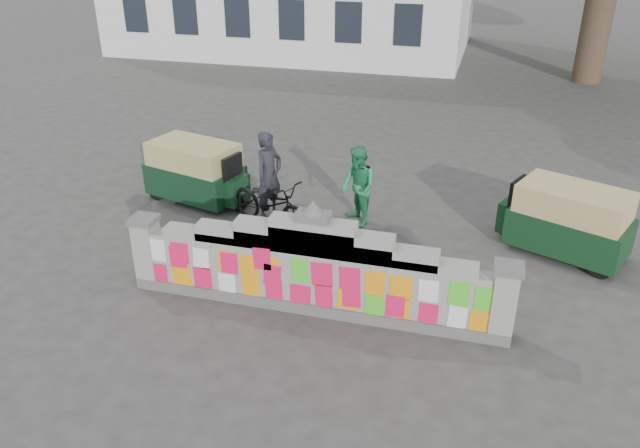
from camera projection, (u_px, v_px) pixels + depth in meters
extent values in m
plane|color=#383533|center=(313.00, 309.00, 10.50)|extent=(100.00, 100.00, 0.00)
cube|color=#4C4C49|center=(313.00, 304.00, 10.46)|extent=(6.40, 0.42, 0.20)
cube|color=gray|center=(313.00, 279.00, 10.23)|extent=(6.40, 0.32, 1.00)
cube|color=gray|center=(313.00, 248.00, 9.98)|extent=(5.20, 0.32, 0.14)
cube|color=gray|center=(313.00, 244.00, 9.95)|extent=(4.00, 0.32, 0.28)
cube|color=gray|center=(313.00, 240.00, 9.91)|extent=(2.60, 0.32, 0.44)
cube|color=gray|center=(313.00, 236.00, 9.88)|extent=(1.40, 0.32, 0.58)
cube|color=#4C4C49|center=(313.00, 216.00, 9.72)|extent=(0.55, 0.36, 0.12)
cone|color=#4C4C49|center=(313.00, 207.00, 9.65)|extent=(0.36, 0.36, 0.22)
cube|color=gray|center=(148.00, 254.00, 10.94)|extent=(0.36, 0.40, 1.24)
cube|color=#4C4C49|center=(143.00, 220.00, 10.65)|extent=(0.44, 0.44, 0.10)
cube|color=gray|center=(503.00, 305.00, 9.50)|extent=(0.36, 0.40, 1.24)
cube|color=#4C4C49|center=(509.00, 268.00, 9.21)|extent=(0.44, 0.44, 0.10)
cylinder|color=#38281E|center=(601.00, 1.00, 23.22)|extent=(1.10, 1.10, 6.00)
imported|color=black|center=(270.00, 203.00, 13.00)|extent=(2.19, 1.49, 1.09)
imported|color=black|center=(270.00, 187.00, 12.83)|extent=(0.67, 0.79, 1.84)
imported|color=#25884D|center=(358.00, 187.00, 13.00)|extent=(1.03, 1.05, 1.71)
cube|color=black|center=(196.00, 180.00, 14.29)|extent=(2.35, 1.66, 0.71)
cube|color=tan|center=(193.00, 154.00, 14.01)|extent=(2.17, 1.57, 0.53)
cube|color=black|center=(234.00, 190.00, 13.79)|extent=(0.59, 0.71, 0.62)
cube|color=black|center=(233.00, 167.00, 13.55)|extent=(0.23, 0.62, 0.53)
cylinder|color=black|center=(238.00, 201.00, 13.87)|extent=(0.45, 0.22, 0.44)
cylinder|color=black|center=(156.00, 191.00, 14.40)|extent=(0.45, 0.22, 0.44)
cylinder|color=black|center=(185.00, 177.00, 15.15)|extent=(0.45, 0.22, 0.44)
cube|color=#113319|center=(568.00, 231.00, 11.98)|extent=(2.43, 1.92, 0.71)
cube|color=tan|center=(574.00, 202.00, 11.70)|extent=(2.25, 1.80, 0.54)
cube|color=#113319|center=(513.00, 216.00, 12.61)|extent=(0.66, 0.75, 0.62)
cube|color=black|center=(517.00, 191.00, 12.37)|extent=(0.31, 0.60, 0.54)
cylinder|color=black|center=(507.00, 226.00, 12.78)|extent=(0.45, 0.28, 0.45)
cylinder|color=black|center=(616.00, 247.00, 11.99)|extent=(0.45, 0.28, 0.45)
cylinder|color=black|center=(600.00, 267.00, 11.31)|extent=(0.45, 0.28, 0.45)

